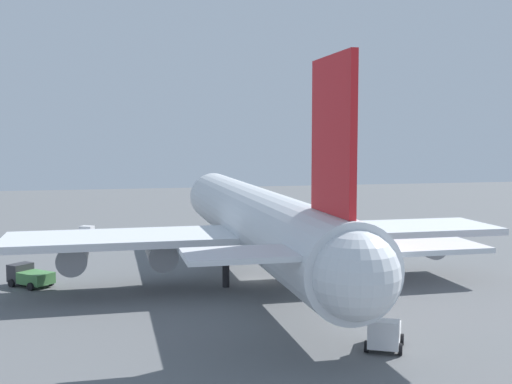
% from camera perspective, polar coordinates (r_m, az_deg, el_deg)
% --- Properties ---
extents(ground_plane, '(244.37, 244.37, 0.00)m').
position_cam_1_polar(ground_plane, '(68.10, -0.00, -7.74)').
color(ground_plane, slate).
extents(cargo_airplane, '(61.09, 49.56, 20.47)m').
position_cam_1_polar(cargo_airplane, '(66.97, 0.01, -2.61)').
color(cargo_airplane, silver).
rests_on(cargo_airplane, ground_plane).
extents(maintenance_van, '(4.20, 3.72, 2.33)m').
position_cam_1_polar(maintenance_van, '(47.14, 11.33, -12.22)').
color(maintenance_van, silver).
rests_on(maintenance_van, ground_plane).
extents(baggage_tug, '(4.85, 4.88, 2.14)m').
position_cam_1_polar(baggage_tug, '(68.70, -19.47, -7.03)').
color(baggage_tug, '#333338').
rests_on(baggage_tug, ground_plane).
extents(catering_truck, '(4.19, 3.23, 2.02)m').
position_cam_1_polar(catering_truck, '(97.69, -3.01, -3.28)').
color(catering_truck, '#2D5193').
rests_on(catering_truck, ground_plane).
extents(pushback_tractor, '(4.57, 3.62, 2.30)m').
position_cam_1_polar(pushback_tractor, '(93.46, -15.13, -3.78)').
color(pushback_tractor, silver).
rests_on(pushback_tractor, ground_plane).
extents(safety_cone_nose, '(0.52, 0.52, 0.74)m').
position_cam_1_polar(safety_cone_nose, '(95.01, -2.22, -3.89)').
color(safety_cone_nose, orange).
rests_on(safety_cone_nose, ground_plane).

